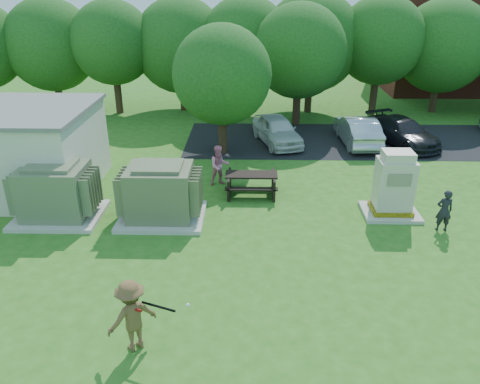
{
  "coord_description": "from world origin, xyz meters",
  "views": [
    {
      "loc": [
        0.32,
        -10.27,
        7.87
      ],
      "look_at": [
        0.0,
        4.0,
        1.3
      ],
      "focal_mm": 35.0,
      "sensor_mm": 36.0,
      "label": 1
    }
  ],
  "objects_px": {
    "transformer_right": "(161,194)",
    "person_at_picnic": "(219,166)",
    "car_silver_a": "(357,130)",
    "generator_cabinet": "(393,188)",
    "transformer_left": "(56,193)",
    "person_by_generator": "(444,211)",
    "picnic_table": "(251,181)",
    "car_white": "(277,130)",
    "batter": "(132,316)",
    "car_dark": "(403,132)"
  },
  "relations": [
    {
      "from": "transformer_right",
      "to": "car_white",
      "type": "distance_m",
      "value": 9.6
    },
    {
      "from": "person_by_generator",
      "to": "car_dark",
      "type": "distance_m",
      "value": 9.19
    },
    {
      "from": "person_at_picnic",
      "to": "car_dark",
      "type": "relative_size",
      "value": 0.37
    },
    {
      "from": "transformer_left",
      "to": "car_white",
      "type": "xyz_separation_m",
      "value": [
        8.21,
        8.47,
        -0.25
      ]
    },
    {
      "from": "generator_cabinet",
      "to": "car_white",
      "type": "height_order",
      "value": "generator_cabinet"
    },
    {
      "from": "generator_cabinet",
      "to": "car_silver_a",
      "type": "relative_size",
      "value": 0.55
    },
    {
      "from": "generator_cabinet",
      "to": "person_by_generator",
      "type": "relative_size",
      "value": 1.62
    },
    {
      "from": "transformer_right",
      "to": "person_at_picnic",
      "type": "distance_m",
      "value": 3.59
    },
    {
      "from": "transformer_left",
      "to": "person_by_generator",
      "type": "relative_size",
      "value": 2.01
    },
    {
      "from": "batter",
      "to": "car_white",
      "type": "relative_size",
      "value": 0.43
    },
    {
      "from": "person_by_generator",
      "to": "car_white",
      "type": "height_order",
      "value": "person_by_generator"
    },
    {
      "from": "generator_cabinet",
      "to": "car_silver_a",
      "type": "distance_m",
      "value": 7.97
    },
    {
      "from": "picnic_table",
      "to": "car_silver_a",
      "type": "relative_size",
      "value": 0.46
    },
    {
      "from": "transformer_left",
      "to": "generator_cabinet",
      "type": "height_order",
      "value": "generator_cabinet"
    },
    {
      "from": "transformer_right",
      "to": "person_at_picnic",
      "type": "xyz_separation_m",
      "value": [
        1.87,
        3.06,
        -0.12
      ]
    },
    {
      "from": "transformer_right",
      "to": "batter",
      "type": "height_order",
      "value": "transformer_right"
    },
    {
      "from": "generator_cabinet",
      "to": "transformer_right",
      "type": "bearing_deg",
      "value": -176.31
    },
    {
      "from": "transformer_right",
      "to": "picnic_table",
      "type": "relative_size",
      "value": 1.48
    },
    {
      "from": "transformer_right",
      "to": "person_at_picnic",
      "type": "bearing_deg",
      "value": 58.51
    },
    {
      "from": "person_at_picnic",
      "to": "person_by_generator",
      "type": "bearing_deg",
      "value": -43.5
    },
    {
      "from": "car_silver_a",
      "to": "picnic_table",
      "type": "bearing_deg",
      "value": 46.18
    },
    {
      "from": "person_at_picnic",
      "to": "car_silver_a",
      "type": "xyz_separation_m",
      "value": [
        6.77,
        5.42,
        -0.12
      ]
    },
    {
      "from": "person_at_picnic",
      "to": "transformer_left",
      "type": "bearing_deg",
      "value": -169.35
    },
    {
      "from": "person_at_picnic",
      "to": "car_silver_a",
      "type": "height_order",
      "value": "person_at_picnic"
    },
    {
      "from": "transformer_left",
      "to": "car_silver_a",
      "type": "height_order",
      "value": "transformer_left"
    },
    {
      "from": "car_silver_a",
      "to": "car_dark",
      "type": "distance_m",
      "value": 2.32
    },
    {
      "from": "car_silver_a",
      "to": "generator_cabinet",
      "type": "bearing_deg",
      "value": 84.14
    },
    {
      "from": "batter",
      "to": "car_dark",
      "type": "height_order",
      "value": "batter"
    },
    {
      "from": "transformer_left",
      "to": "generator_cabinet",
      "type": "bearing_deg",
      "value": 2.55
    },
    {
      "from": "person_by_generator",
      "to": "car_dark",
      "type": "bearing_deg",
      "value": -96.71
    },
    {
      "from": "person_at_picnic",
      "to": "car_white",
      "type": "bearing_deg",
      "value": 45.89
    },
    {
      "from": "picnic_table",
      "to": "batter",
      "type": "bearing_deg",
      "value": -107.51
    },
    {
      "from": "car_white",
      "to": "picnic_table",
      "type": "bearing_deg",
      "value": -118.49
    },
    {
      "from": "generator_cabinet",
      "to": "person_at_picnic",
      "type": "xyz_separation_m",
      "value": [
        -6.38,
        2.53,
        -0.21
      ]
    },
    {
      "from": "generator_cabinet",
      "to": "car_white",
      "type": "xyz_separation_m",
      "value": [
        -3.74,
        7.94,
        -0.34
      ]
    },
    {
      "from": "transformer_right",
      "to": "person_by_generator",
      "type": "relative_size",
      "value": 2.01
    },
    {
      "from": "transformer_left",
      "to": "person_by_generator",
      "type": "distance_m",
      "value": 13.39
    },
    {
      "from": "car_white",
      "to": "car_silver_a",
      "type": "height_order",
      "value": "car_silver_a"
    },
    {
      "from": "batter",
      "to": "car_white",
      "type": "xyz_separation_m",
      "value": [
        4.02,
        14.87,
        -0.19
      ]
    },
    {
      "from": "car_white",
      "to": "person_at_picnic",
      "type": "bearing_deg",
      "value": -132.65
    },
    {
      "from": "generator_cabinet",
      "to": "car_silver_a",
      "type": "bearing_deg",
      "value": 87.21
    },
    {
      "from": "batter",
      "to": "person_by_generator",
      "type": "bearing_deg",
      "value": 176.58
    },
    {
      "from": "generator_cabinet",
      "to": "picnic_table",
      "type": "bearing_deg",
      "value": 162.23
    },
    {
      "from": "person_at_picnic",
      "to": "car_dark",
      "type": "distance_m",
      "value": 10.57
    },
    {
      "from": "generator_cabinet",
      "to": "batter",
      "type": "xyz_separation_m",
      "value": [
        -7.76,
        -6.94,
        -0.15
      ]
    },
    {
      "from": "transformer_left",
      "to": "transformer_right",
      "type": "xyz_separation_m",
      "value": [
        3.7,
        0.0,
        0.0
      ]
    },
    {
      "from": "transformer_left",
      "to": "batter",
      "type": "xyz_separation_m",
      "value": [
        4.19,
        -6.41,
        -0.06
      ]
    },
    {
      "from": "person_by_generator",
      "to": "car_silver_a",
      "type": "relative_size",
      "value": 0.34
    },
    {
      "from": "generator_cabinet",
      "to": "person_at_picnic",
      "type": "relative_size",
      "value": 1.42
    },
    {
      "from": "generator_cabinet",
      "to": "car_dark",
      "type": "distance_m",
      "value": 8.39
    }
  ]
}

